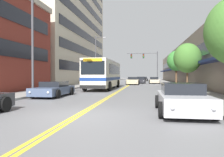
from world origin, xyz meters
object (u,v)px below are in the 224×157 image
object	(u,v)px
car_slate_blue_parked_left_near	(54,89)
street_lamp_left_far	(97,57)
car_champagne_parked_right_mid	(154,80)
car_black_moving_lead	(144,79)
car_silver_parked_right_foreground	(182,99)
city_bus	(104,73)
street_lamp_left_near	(37,30)
traffic_signal_mast	(147,60)
street_tree_right_mid	(187,58)
fire_hydrant	(180,87)
car_charcoal_moving_third	(141,80)
car_beige_moving_second	(133,81)
car_red_parked_left_far	(107,81)
street_tree_right_far	(176,61)

from	to	relation	value
car_slate_blue_parked_left_near	street_lamp_left_far	xyz separation A→B (m)	(-0.80, 18.82, 4.11)
car_champagne_parked_right_mid	car_black_moving_lead	world-z (taller)	car_champagne_parked_right_mid
car_silver_parked_right_foreground	street_lamp_left_far	size ratio (longest dim) A/B	0.56
city_bus	street_lamp_left_near	xyz separation A→B (m)	(-2.72, -11.23, 3.02)
traffic_signal_mast	street_tree_right_mid	world-z (taller)	traffic_signal_mast
fire_hydrant	street_lamp_left_far	bearing A→B (deg)	129.58
car_slate_blue_parked_left_near	street_lamp_left_near	world-z (taller)	street_lamp_left_near
car_champagne_parked_right_mid	fire_hydrant	xyz separation A→B (m)	(1.52, -22.47, -0.04)
car_silver_parked_right_foreground	car_charcoal_moving_third	bearing A→B (deg)	94.15
city_bus	car_beige_moving_second	size ratio (longest dim) A/B	2.40
car_charcoal_moving_third	traffic_signal_mast	world-z (taller)	traffic_signal_mast
car_black_moving_lead	fire_hydrant	xyz separation A→B (m)	(3.60, -41.79, -0.01)
car_red_parked_left_far	car_champagne_parked_right_mid	bearing A→B (deg)	23.69
car_beige_moving_second	car_slate_blue_parked_left_near	bearing A→B (deg)	-102.34
car_charcoal_moving_third	street_lamp_left_near	xyz separation A→B (m)	(-6.69, -29.68, 4.26)
traffic_signal_mast	street_lamp_left_near	xyz separation A→B (m)	(-7.93, -32.24, 0.12)
car_red_parked_left_far	car_beige_moving_second	world-z (taller)	car_beige_moving_second
car_red_parked_left_far	street_tree_right_far	size ratio (longest dim) A/B	0.91
car_black_moving_lead	car_red_parked_left_far	bearing A→B (deg)	-106.23
fire_hydrant	traffic_signal_mast	bearing A→B (deg)	96.60
traffic_signal_mast	car_red_parked_left_far	bearing A→B (deg)	-137.09
car_slate_blue_parked_left_near	car_silver_parked_right_foreground	xyz separation A→B (m)	(8.54, -6.15, 0.05)
car_champagne_parked_right_mid	fire_hydrant	bearing A→B (deg)	-86.12
street_tree_right_mid	car_champagne_parked_right_mid	bearing A→B (deg)	96.97
car_slate_blue_parked_left_near	street_lamp_left_far	bearing A→B (deg)	92.44
car_beige_moving_second	street_lamp_left_near	bearing A→B (deg)	-103.20
traffic_signal_mast	car_slate_blue_parked_left_near	bearing A→B (deg)	-103.23
car_beige_moving_second	fire_hydrant	size ratio (longest dim) A/B	5.99
car_champagne_parked_right_mid	car_black_moving_lead	distance (m)	19.43
car_red_parked_left_far	street_lamp_left_near	distance (m)	25.72
city_bus	car_silver_parked_right_foreground	size ratio (longest dim) A/B	2.61
car_red_parked_left_far	car_silver_parked_right_foreground	world-z (taller)	car_silver_parked_right_foreground
city_bus	traffic_signal_mast	size ratio (longest dim) A/B	1.73
car_beige_moving_second	traffic_signal_mast	world-z (taller)	traffic_signal_mast
car_silver_parked_right_foreground	city_bus	bearing A→B (deg)	111.89
car_slate_blue_parked_left_near	car_silver_parked_right_foreground	distance (m)	10.53
car_beige_moving_second	street_lamp_left_far	xyz separation A→B (m)	(-5.65, -3.36, 4.02)
street_lamp_left_far	street_tree_right_far	xyz separation A→B (m)	(12.11, -2.81, -1.02)
car_silver_parked_right_foreground	car_black_moving_lead	size ratio (longest dim) A/B	1.00
fire_hydrant	car_charcoal_moving_third	bearing A→B (deg)	100.36
car_slate_blue_parked_left_near	car_beige_moving_second	bearing A→B (deg)	77.66
car_black_moving_lead	street_lamp_left_far	xyz separation A→B (m)	(-7.43, -28.45, 4.10)
car_slate_blue_parked_left_near	car_champagne_parked_right_mid	size ratio (longest dim) A/B	1.04
fire_hydrant	street_tree_right_far	bearing A→B (deg)	84.16
car_silver_parked_right_foreground	street_lamp_left_near	xyz separation A→B (m)	(-9.19, 4.88, 4.27)
car_red_parked_left_far	traffic_signal_mast	bearing A→B (deg)	42.91
car_black_moving_lead	car_beige_moving_second	world-z (taller)	car_beige_moving_second
car_charcoal_moving_third	fire_hydrant	bearing A→B (deg)	-79.64
street_tree_right_mid	car_black_moving_lead	bearing A→B (deg)	96.57
street_lamp_left_near	fire_hydrant	bearing A→B (deg)	31.83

